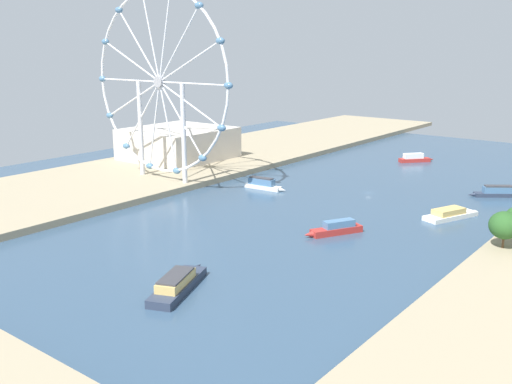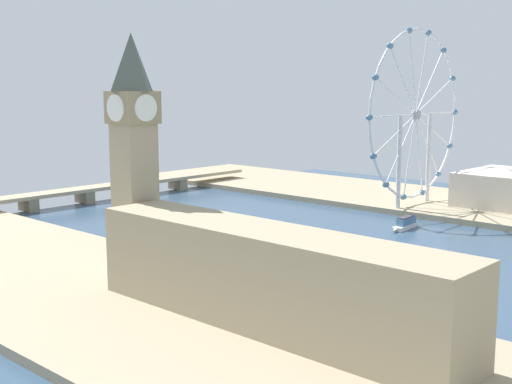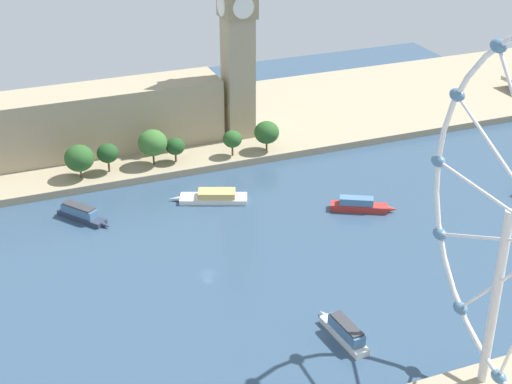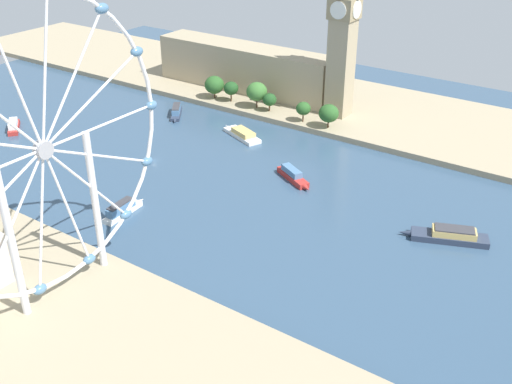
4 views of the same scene
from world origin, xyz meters
TOP-DOWN VIEW (x-y plane):
  - ground_plane at (0.00, 0.00)m, footprint 402.87×402.87m
  - riverbank_left at (-116.44, 0.00)m, footprint 90.00×520.00m
  - clock_tower at (-97.69, 47.05)m, footprint 14.60×14.60m
  - parliament_block at (-104.62, -20.34)m, footprint 22.00×118.78m
  - tree_row_embankment at (-79.69, 7.26)m, footprint 14.68×88.81m
  - tour_boat_0 at (45.54, 25.41)m, footprint 23.22×6.22m
  - tour_boat_2 at (-20.23, 65.91)m, footprint 14.76×23.32m
  - tour_boat_4 at (-51.43, -30.99)m, footprint 20.85×16.56m
  - tour_boat_5 at (-47.18, 18.08)m, footprint 16.39×29.29m

SIDE VIEW (x-z plane):
  - ground_plane at x=0.00m, z-range 0.00..0.00m
  - riverbank_left at x=-116.44m, z-range 0.00..3.00m
  - tour_boat_5 at x=-47.18m, z-range -0.43..3.89m
  - tour_boat_2 at x=-20.23m, z-range -0.50..4.75m
  - tour_boat_4 at x=-51.43m, z-range -0.41..4.98m
  - tour_boat_0 at x=45.54m, z-range -0.45..5.39m
  - tree_row_embankment at x=-79.69m, z-range 3.90..18.81m
  - parliament_block at x=-104.62m, z-range 3.00..29.81m
  - clock_tower at x=-97.69m, z-range 4.61..87.06m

